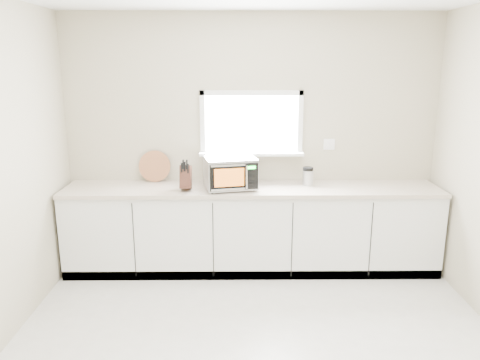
{
  "coord_description": "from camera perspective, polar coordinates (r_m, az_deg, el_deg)",
  "views": [
    {
      "loc": [
        -0.17,
        -3.03,
        2.19
      ],
      "look_at": [
        -0.13,
        1.55,
        1.03
      ],
      "focal_mm": 35.0,
      "sensor_mm": 36.0,
      "label": 1
    }
  ],
  "objects": [
    {
      "name": "back_wall",
      "position": [
        5.1,
        1.39,
        4.85
      ],
      "size": [
        4.0,
        0.17,
        2.7
      ],
      "color": "#B8AD93",
      "rests_on": "ground"
    },
    {
      "name": "knife_block",
      "position": [
        4.78,
        -6.63,
        0.41
      ],
      "size": [
        0.11,
        0.23,
        0.33
      ],
      "rotation": [
        0.0,
        0.0,
        -0.01
      ],
      "color": "#49261A",
      "rests_on": "countertop"
    },
    {
      "name": "cabinets",
      "position": [
        5.05,
        1.43,
        -6.1
      ],
      "size": [
        3.92,
        0.6,
        0.88
      ],
      "primitive_type": "cube",
      "color": "silver",
      "rests_on": "ground"
    },
    {
      "name": "countertop",
      "position": [
        4.9,
        1.47,
        -1.09
      ],
      "size": [
        3.92,
        0.64,
        0.04
      ],
      "primitive_type": "cube",
      "color": "beige",
      "rests_on": "cabinets"
    },
    {
      "name": "coffee_grinder",
      "position": [
        5.0,
        8.27,
        0.48
      ],
      "size": [
        0.13,
        0.13,
        0.2
      ],
      "rotation": [
        0.0,
        0.0,
        0.12
      ],
      "color": "#B7B9BE",
      "rests_on": "countertop"
    },
    {
      "name": "microwave",
      "position": [
        4.8,
        -1.19,
        0.93
      ],
      "size": [
        0.58,
        0.49,
        0.33
      ],
      "rotation": [
        0.0,
        0.0,
        0.21
      ],
      "color": "black",
      "rests_on": "countertop"
    },
    {
      "name": "cutting_board",
      "position": [
        5.17,
        -10.36,
        1.67
      ],
      "size": [
        0.34,
        0.08,
        0.34
      ],
      "primitive_type": "cylinder",
      "rotation": [
        1.4,
        0.0,
        0.0
      ],
      "color": "#A4683F",
      "rests_on": "countertop"
    }
  ]
}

